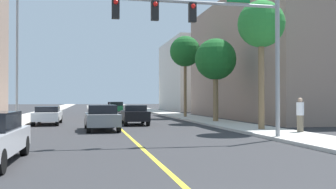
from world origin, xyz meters
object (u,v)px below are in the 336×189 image
(street_lamp, at_px, (17,50))
(car_gray, at_px, (102,117))
(car_black, at_px, (135,115))
(car_green, at_px, (116,107))
(car_white, at_px, (48,115))
(car_red, at_px, (113,106))
(pedestrian, at_px, (300,115))
(palm_near, at_px, (261,26))
(traffic_signal_mast, at_px, (211,30))
(palm_mid, at_px, (216,60))
(palm_far, at_px, (185,52))

(street_lamp, bearing_deg, car_gray, -35.48)
(street_lamp, xyz_separation_m, car_black, (7.93, 0.58, -4.40))
(car_green, distance_m, car_white, 21.78)
(car_red, xyz_separation_m, pedestrian, (7.08, -39.16, 0.29))
(car_green, distance_m, pedestrian, 32.58)
(palm_near, height_order, car_white, palm_near)
(car_black, bearing_deg, car_white, 166.37)
(car_green, bearing_deg, car_black, -89.08)
(traffic_signal_mast, xyz_separation_m, car_white, (-8.16, 12.86, -4.22))
(car_gray, bearing_deg, street_lamp, 142.38)
(pedestrian, bearing_deg, car_gray, 84.07)
(street_lamp, height_order, palm_near, street_lamp)
(car_black, bearing_deg, pedestrian, -50.82)
(palm_mid, relative_size, car_red, 1.42)
(palm_near, bearing_deg, street_lamp, 155.11)
(palm_mid, relative_size, car_black, 1.66)
(car_red, bearing_deg, palm_mid, -75.83)
(car_green, distance_m, car_red, 7.39)
(traffic_signal_mast, distance_m, car_green, 33.95)
(palm_far, relative_size, car_red, 1.75)
(palm_near, distance_m, palm_far, 15.86)
(street_lamp, relative_size, car_white, 2.02)
(car_green, bearing_deg, palm_near, -76.70)
(car_gray, height_order, pedestrian, pedestrian)
(car_white, height_order, car_black, car_black)
(pedestrian, bearing_deg, car_red, 30.74)
(palm_far, distance_m, car_white, 15.24)
(palm_mid, bearing_deg, traffic_signal_mast, -110.17)
(traffic_signal_mast, xyz_separation_m, palm_mid, (4.41, 12.00, -0.02))
(car_green, bearing_deg, car_red, 90.86)
(car_black, distance_m, pedestrian, 12.03)
(street_lamp, relative_size, car_gray, 2.04)
(pedestrian, bearing_deg, car_white, 71.70)
(palm_mid, bearing_deg, pedestrian, -83.84)
(car_gray, bearing_deg, palm_mid, 27.86)
(traffic_signal_mast, bearing_deg, car_green, 92.88)
(street_lamp, height_order, palm_mid, street_lamp)
(street_lamp, bearing_deg, traffic_signal_mast, -47.21)
(car_green, distance_m, car_gray, 26.95)
(traffic_signal_mast, bearing_deg, car_black, 100.00)
(car_gray, bearing_deg, traffic_signal_mast, -58.82)
(palm_mid, distance_m, car_green, 22.87)
(street_lamp, distance_m, pedestrian, 18.23)
(traffic_signal_mast, height_order, palm_far, palm_far)
(car_black, bearing_deg, palm_far, 55.73)
(palm_mid, xyz_separation_m, car_green, (-6.10, 21.65, -4.12))
(pedestrian, bearing_deg, palm_far, 25.11)
(palm_mid, bearing_deg, street_lamp, -174.85)
(palm_far, relative_size, car_black, 2.05)
(palm_mid, relative_size, car_green, 1.42)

